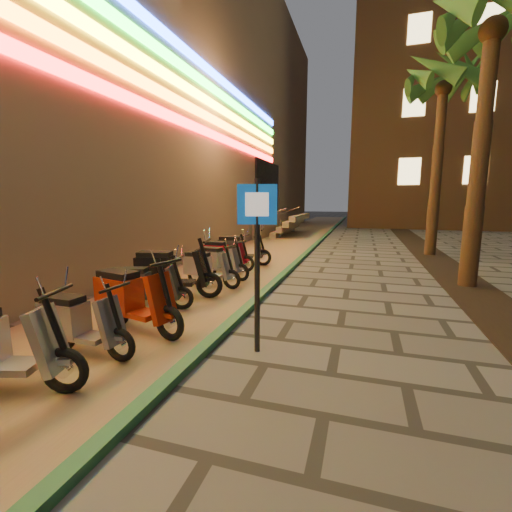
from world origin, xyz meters
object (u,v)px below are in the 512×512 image
(scooter_8, at_px, (144,286))
(scooter_12, at_px, (223,254))
(scooter_10, at_px, (206,267))
(pedestrian_sign, at_px, (257,243))
(scooter_9, at_px, (169,272))
(scooter_11, at_px, (218,261))
(scooter_7, at_px, (130,298))
(scooter_13, at_px, (238,249))
(scooter_6, at_px, (77,322))

(scooter_8, relative_size, scooter_12, 0.96)
(scooter_10, bearing_deg, scooter_8, -91.57)
(pedestrian_sign, bearing_deg, scooter_9, 128.20)
(pedestrian_sign, relative_size, scooter_11, 1.55)
(scooter_9, relative_size, scooter_12, 1.18)
(scooter_7, xyz_separation_m, scooter_13, (-0.29, 5.70, -0.01))
(scooter_8, bearing_deg, scooter_9, 74.97)
(scooter_13, bearing_deg, scooter_12, -110.54)
(scooter_11, bearing_deg, scooter_9, -85.40)
(scooter_6, relative_size, scooter_11, 0.97)
(scooter_9, distance_m, scooter_12, 3.02)
(scooter_6, distance_m, scooter_9, 2.78)
(scooter_8, relative_size, scooter_13, 0.87)
(scooter_7, height_order, scooter_9, scooter_9)
(scooter_7, xyz_separation_m, scooter_9, (-0.42, 1.82, 0.03))
(pedestrian_sign, height_order, scooter_13, pedestrian_sign)
(scooter_9, xyz_separation_m, scooter_12, (-0.01, 3.01, -0.08))
(pedestrian_sign, xyz_separation_m, scooter_12, (-2.59, 4.98, -1.04))
(pedestrian_sign, height_order, scooter_6, pedestrian_sign)
(pedestrian_sign, xyz_separation_m, scooter_6, (-2.29, -0.79, -1.07))
(scooter_7, relative_size, scooter_9, 0.95)
(scooter_6, distance_m, scooter_10, 3.90)
(scooter_8, relative_size, scooter_11, 0.99)
(scooter_6, relative_size, scooter_12, 0.94)
(pedestrian_sign, bearing_deg, scooter_10, 111.55)
(scooter_9, bearing_deg, scooter_8, -104.08)
(scooter_9, bearing_deg, scooter_6, -97.47)
(pedestrian_sign, xyz_separation_m, scooter_7, (-2.15, 0.15, -0.98))
(scooter_12, bearing_deg, scooter_7, -82.58)
(scooter_9, xyz_separation_m, scooter_11, (0.28, 2.00, -0.10))
(scooter_8, height_order, scooter_12, scooter_12)
(scooter_10, height_order, scooter_13, scooter_13)
(scooter_6, bearing_deg, scooter_12, 95.14)
(scooter_9, height_order, scooter_13, scooter_9)
(pedestrian_sign, bearing_deg, scooter_12, 103.01)
(scooter_6, xyz_separation_m, scooter_12, (-0.30, 5.77, 0.03))
(scooter_8, distance_m, scooter_11, 2.86)
(scooter_12, xyz_separation_m, scooter_13, (0.14, 0.87, 0.04))
(scooter_6, height_order, scooter_9, scooter_9)
(scooter_6, distance_m, scooter_11, 4.76)
(scooter_6, relative_size, scooter_13, 0.86)
(scooter_12, bearing_deg, scooter_11, -71.87)
(pedestrian_sign, distance_m, scooter_7, 2.37)
(scooter_8, bearing_deg, pedestrian_sign, -37.85)
(scooter_11, height_order, scooter_13, scooter_13)
(scooter_10, bearing_deg, scooter_12, 107.85)
(scooter_9, distance_m, scooter_13, 3.88)
(pedestrian_sign, distance_m, scooter_13, 6.41)
(scooter_11, bearing_deg, scooter_6, -77.37)
(scooter_6, height_order, scooter_7, scooter_7)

